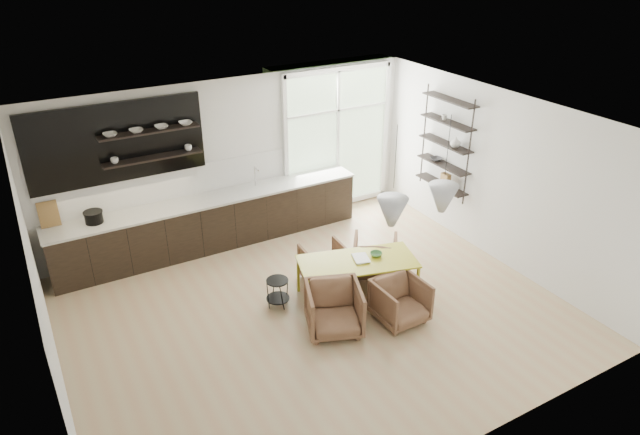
% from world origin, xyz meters
% --- Properties ---
extents(room, '(7.02, 6.01, 2.91)m').
position_xyz_m(room, '(0.58, 1.10, 1.46)').
color(room, tan).
rests_on(room, ground).
extents(kitchen_run, '(5.54, 0.69, 2.75)m').
position_xyz_m(kitchen_run, '(-0.70, 2.69, 0.60)').
color(kitchen_run, black).
rests_on(kitchen_run, ground).
extents(right_shelving, '(0.26, 1.22, 1.90)m').
position_xyz_m(right_shelving, '(3.36, 1.17, 1.65)').
color(right_shelving, black).
rests_on(right_shelving, ground).
extents(dining_table, '(1.93, 1.25, 0.65)m').
position_xyz_m(dining_table, '(0.76, 0.02, 0.60)').
color(dining_table, gold).
rests_on(dining_table, ground).
extents(armchair_back_left, '(0.72, 0.74, 0.63)m').
position_xyz_m(armchair_back_left, '(0.54, 0.65, 0.32)').
color(armchair_back_left, brown).
rests_on(armchair_back_left, ground).
extents(armchair_back_right, '(1.00, 1.00, 0.66)m').
position_xyz_m(armchair_back_right, '(1.38, 0.44, 0.33)').
color(armchair_back_right, brown).
rests_on(armchair_back_right, ground).
extents(armchair_front_left, '(0.99, 1.00, 0.71)m').
position_xyz_m(armchair_front_left, '(0.03, -0.51, 0.35)').
color(armchair_front_left, brown).
rests_on(armchair_front_left, ground).
extents(armchair_front_right, '(0.71, 0.73, 0.65)m').
position_xyz_m(armchair_front_right, '(0.98, -0.79, 0.32)').
color(armchair_front_right, brown).
rests_on(armchair_front_right, ground).
extents(wire_stool, '(0.36, 0.36, 0.45)m').
position_xyz_m(wire_stool, '(-0.41, 0.42, 0.29)').
color(wire_stool, black).
rests_on(wire_stool, ground).
extents(table_book, '(0.31, 0.36, 0.03)m').
position_xyz_m(table_book, '(0.72, 0.07, 0.66)').
color(table_book, white).
rests_on(table_book, dining_table).
extents(table_bowl, '(0.25, 0.25, 0.06)m').
position_xyz_m(table_bowl, '(1.08, 0.00, 0.68)').
color(table_bowl, '#467C45').
rests_on(table_bowl, dining_table).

